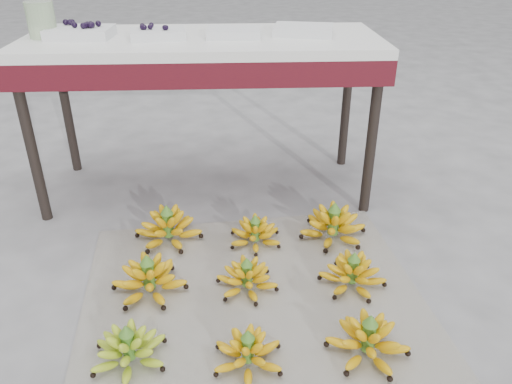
{
  "coord_description": "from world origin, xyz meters",
  "views": [
    {
      "loc": [
        -0.01,
        -1.42,
        1.23
      ],
      "look_at": [
        0.09,
        0.38,
        0.26
      ],
      "focal_mm": 35.0,
      "sensor_mm": 36.0,
      "label": 1
    }
  ],
  "objects_px": {
    "bunch_back_left": "(168,228)",
    "tray_left": "(157,34)",
    "bunch_front_left": "(129,349)",
    "bunch_front_right": "(368,340)",
    "bunch_mid_right": "(352,274)",
    "glass_jar": "(41,20)",
    "bunch_mid_center": "(247,278)",
    "tray_far_right": "(303,30)",
    "bunch_back_right": "(333,226)",
    "tray_far_left": "(81,32)",
    "tray_right": "(234,33)",
    "bunch_back_center": "(255,233)",
    "newspaper_mat": "(252,293)",
    "vendor_table": "(203,56)",
    "bunch_mid_left": "(149,279)",
    "bunch_front_center": "(248,352)"
  },
  "relations": [
    {
      "from": "bunch_back_left",
      "to": "tray_left",
      "type": "xyz_separation_m",
      "value": [
        -0.03,
        0.46,
        0.74
      ]
    },
    {
      "from": "bunch_front_left",
      "to": "bunch_front_right",
      "type": "xyz_separation_m",
      "value": [
        0.76,
        -0.0,
        0.0
      ]
    },
    {
      "from": "bunch_front_right",
      "to": "bunch_mid_right",
      "type": "height_order",
      "value": "bunch_front_right"
    },
    {
      "from": "bunch_mid_right",
      "to": "glass_jar",
      "type": "distance_m",
      "value": 1.74
    },
    {
      "from": "bunch_mid_center",
      "to": "tray_far_right",
      "type": "xyz_separation_m",
      "value": [
        0.3,
        0.86,
        0.75
      ]
    },
    {
      "from": "bunch_back_right",
      "to": "tray_far_left",
      "type": "height_order",
      "value": "tray_far_left"
    },
    {
      "from": "bunch_back_left",
      "to": "tray_right",
      "type": "height_order",
      "value": "tray_right"
    },
    {
      "from": "bunch_back_center",
      "to": "tray_right",
      "type": "relative_size",
      "value": 1.04
    },
    {
      "from": "newspaper_mat",
      "to": "bunch_back_right",
      "type": "distance_m",
      "value": 0.52
    },
    {
      "from": "newspaper_mat",
      "to": "bunch_mid_center",
      "type": "distance_m",
      "value": 0.06
    },
    {
      "from": "tray_far_left",
      "to": "bunch_front_left",
      "type": "bearing_deg",
      "value": -74.53
    },
    {
      "from": "bunch_back_left",
      "to": "vendor_table",
      "type": "bearing_deg",
      "value": 90.88
    },
    {
      "from": "bunch_front_left",
      "to": "bunch_back_center",
      "type": "xyz_separation_m",
      "value": [
        0.43,
        0.65,
        -0.0
      ]
    },
    {
      "from": "bunch_back_left",
      "to": "bunch_mid_center",
      "type": "bearing_deg",
      "value": -27.97
    },
    {
      "from": "bunch_mid_left",
      "to": "bunch_mid_right",
      "type": "distance_m",
      "value": 0.77
    },
    {
      "from": "bunch_front_left",
      "to": "bunch_back_left",
      "type": "height_order",
      "value": "bunch_back_left"
    },
    {
      "from": "bunch_back_center",
      "to": "glass_jar",
      "type": "xyz_separation_m",
      "value": [
        -0.92,
        0.55,
        0.81
      ]
    },
    {
      "from": "tray_left",
      "to": "bunch_back_left",
      "type": "bearing_deg",
      "value": -85.75
    },
    {
      "from": "bunch_front_right",
      "to": "tray_left",
      "type": "xyz_separation_m",
      "value": [
        -0.74,
        1.16,
        0.74
      ]
    },
    {
      "from": "bunch_front_left",
      "to": "bunch_front_center",
      "type": "relative_size",
      "value": 1.32
    },
    {
      "from": "bunch_front_right",
      "to": "bunch_mid_center",
      "type": "bearing_deg",
      "value": 116.18
    },
    {
      "from": "newspaper_mat",
      "to": "bunch_front_center",
      "type": "xyz_separation_m",
      "value": [
        -0.03,
        -0.34,
        0.05
      ]
    },
    {
      "from": "bunch_front_right",
      "to": "bunch_mid_center",
      "type": "height_order",
      "value": "bunch_front_right"
    },
    {
      "from": "glass_jar",
      "to": "bunch_mid_center",
      "type": "bearing_deg",
      "value": -44.19
    },
    {
      "from": "bunch_back_left",
      "to": "tray_far_right",
      "type": "distance_m",
      "value": 1.09
    },
    {
      "from": "bunch_mid_left",
      "to": "bunch_back_left",
      "type": "distance_m",
      "value": 0.35
    },
    {
      "from": "bunch_front_right",
      "to": "bunch_back_center",
      "type": "xyz_separation_m",
      "value": [
        -0.33,
        0.65,
        -0.01
      ]
    },
    {
      "from": "newspaper_mat",
      "to": "tray_far_right",
      "type": "distance_m",
      "value": 1.23
    },
    {
      "from": "newspaper_mat",
      "to": "bunch_back_center",
      "type": "bearing_deg",
      "value": 85.37
    },
    {
      "from": "vendor_table",
      "to": "tray_left",
      "type": "distance_m",
      "value": 0.23
    },
    {
      "from": "bunch_mid_right",
      "to": "glass_jar",
      "type": "bearing_deg",
      "value": 163.85
    },
    {
      "from": "newspaper_mat",
      "to": "bunch_mid_left",
      "type": "xyz_separation_m",
      "value": [
        -0.39,
        0.03,
        0.06
      ]
    },
    {
      "from": "bunch_back_right",
      "to": "tray_right",
      "type": "height_order",
      "value": "tray_right"
    },
    {
      "from": "bunch_back_left",
      "to": "bunch_back_right",
      "type": "height_order",
      "value": "bunch_back_right"
    },
    {
      "from": "tray_right",
      "to": "bunch_back_left",
      "type": "bearing_deg",
      "value": -122.95
    },
    {
      "from": "bunch_back_left",
      "to": "glass_jar",
      "type": "bearing_deg",
      "value": 156.51
    },
    {
      "from": "bunch_back_left",
      "to": "tray_far_right",
      "type": "bearing_deg",
      "value": 57.74
    },
    {
      "from": "bunch_mid_right",
      "to": "bunch_back_center",
      "type": "relative_size",
      "value": 1.24
    },
    {
      "from": "bunch_front_center",
      "to": "glass_jar",
      "type": "relative_size",
      "value": 1.55
    },
    {
      "from": "bunch_front_left",
      "to": "bunch_mid_center",
      "type": "height_order",
      "value": "bunch_front_left"
    },
    {
      "from": "bunch_back_right",
      "to": "tray_far_right",
      "type": "height_order",
      "value": "tray_far_right"
    },
    {
      "from": "bunch_front_center",
      "to": "bunch_back_right",
      "type": "xyz_separation_m",
      "value": [
        0.4,
        0.71,
        0.01
      ]
    },
    {
      "from": "tray_right",
      "to": "bunch_back_right",
      "type": "bearing_deg",
      "value": -49.75
    },
    {
      "from": "bunch_front_left",
      "to": "bunch_mid_right",
      "type": "xyz_separation_m",
      "value": [
        0.79,
        0.34,
        0.0
      ]
    },
    {
      "from": "bunch_front_left",
      "to": "bunch_front_right",
      "type": "bearing_deg",
      "value": -20.14
    },
    {
      "from": "bunch_front_left",
      "to": "bunch_back_center",
      "type": "bearing_deg",
      "value": 36.74
    },
    {
      "from": "bunch_mid_center",
      "to": "bunch_back_right",
      "type": "xyz_separation_m",
      "value": [
        0.39,
        0.33,
        0.01
      ]
    },
    {
      "from": "bunch_mid_right",
      "to": "tray_far_right",
      "type": "distance_m",
      "value": 1.14
    },
    {
      "from": "bunch_front_left",
      "to": "bunch_front_center",
      "type": "distance_m",
      "value": 0.37
    },
    {
      "from": "newspaper_mat",
      "to": "bunch_front_left",
      "type": "bearing_deg",
      "value": -141.94
    }
  ]
}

